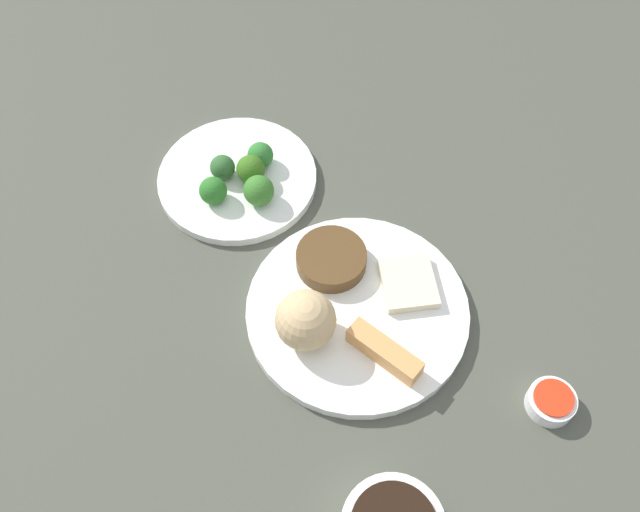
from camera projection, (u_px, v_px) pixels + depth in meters
name	position (u px, v px, depth m)	size (l,w,h in m)	color
tabletop	(367.00, 327.00, 0.90)	(2.20, 2.20, 0.02)	#45483C
main_plate	(357.00, 311.00, 0.90)	(0.29, 0.29, 0.02)	white
rice_scoop	(304.00, 317.00, 0.84)	(0.08, 0.08, 0.08)	tan
spring_roll	(387.00, 351.00, 0.84)	(0.10, 0.03, 0.03)	#DC9451
crab_rangoon_wonton	(408.00, 283.00, 0.90)	(0.08, 0.07, 0.01)	beige
stir_fry_heap	(331.00, 259.00, 0.92)	(0.09, 0.09, 0.02)	#50351A
broccoli_plate	(237.00, 178.00, 1.02)	(0.23, 0.23, 0.01)	white
broccoli_floret_0	(222.00, 167.00, 1.00)	(0.04, 0.04, 0.04)	#2E5B2C
broccoli_floret_1	(213.00, 191.00, 0.97)	(0.04, 0.04, 0.04)	#296C23
broccoli_floret_2	(251.00, 169.00, 0.99)	(0.04, 0.04, 0.04)	#36671A
broccoli_floret_3	(260.00, 155.00, 1.01)	(0.04, 0.04, 0.04)	#2C712C
broccoli_floret_5	(259.00, 191.00, 0.97)	(0.04, 0.04, 0.04)	#357227
sauce_ramekin_sweet_and_sour	(551.00, 402.00, 0.83)	(0.06, 0.06, 0.02)	white
sauce_ramekin_sweet_and_sour_liquid	(554.00, 398.00, 0.81)	(0.05, 0.05, 0.00)	red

